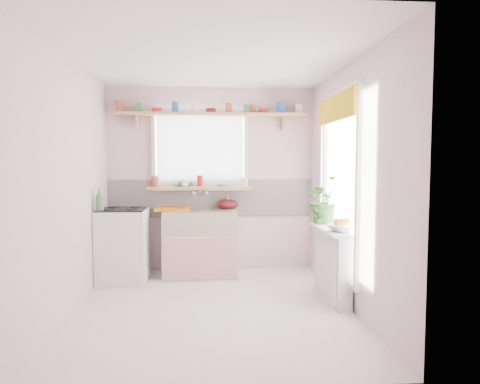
{
  "coord_description": "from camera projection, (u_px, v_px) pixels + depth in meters",
  "views": [
    {
      "loc": [
        -0.04,
        -4.29,
        1.49
      ],
      "look_at": [
        0.32,
        0.55,
        1.15
      ],
      "focal_mm": 32.0,
      "sensor_mm": 36.0,
      "label": 1
    }
  ],
  "objects": [
    {
      "name": "room",
      "position": [
        266.0,
        172.0,
        5.18
      ],
      "size": [
        3.2,
        3.2,
        3.2
      ],
      "color": "silver",
      "rests_on": "ground"
    },
    {
      "name": "sink_unit",
      "position": [
        200.0,
        243.0,
        5.62
      ],
      "size": [
        0.95,
        0.65,
        1.11
      ],
      "color": "white",
      "rests_on": "ground"
    },
    {
      "name": "cooker",
      "position": [
        123.0,
        245.0,
        5.3
      ],
      "size": [
        0.58,
        0.58,
        0.93
      ],
      "color": "white",
      "rests_on": "ground"
    },
    {
      "name": "radiator_ledge",
      "position": [
        332.0,
        263.0,
        4.64
      ],
      "size": [
        0.22,
        0.95,
        0.78
      ],
      "color": "white",
      "rests_on": "ground"
    },
    {
      "name": "windowsill",
      "position": [
        200.0,
        188.0,
        5.75
      ],
      "size": [
        1.4,
        0.22,
        0.04
      ],
      "primitive_type": "cube",
      "color": "tan",
      "rests_on": "room"
    },
    {
      "name": "pine_shelf",
      "position": [
        211.0,
        115.0,
        5.68
      ],
      "size": [
        2.52,
        0.24,
        0.04
      ],
      "primitive_type": "cube",
      "color": "tan",
      "rests_on": "room"
    },
    {
      "name": "shelf_crockery",
      "position": [
        211.0,
        109.0,
        5.68
      ],
      "size": [
        2.47,
        0.11,
        0.12
      ],
      "color": "#A55133",
      "rests_on": "pine_shelf"
    },
    {
      "name": "sill_crockery",
      "position": [
        200.0,
        182.0,
        5.75
      ],
      "size": [
        1.35,
        0.11,
        0.12
      ],
      "color": "#A55133",
      "rests_on": "windowsill"
    },
    {
      "name": "dish_tray",
      "position": [
        172.0,
        209.0,
        5.63
      ],
      "size": [
        0.44,
        0.35,
        0.04
      ],
      "primitive_type": "cube",
      "rotation": [
        0.0,
        0.0,
        -0.1
      ],
      "color": "orange",
      "rests_on": "sink_unit"
    },
    {
      "name": "colander",
      "position": [
        228.0,
        204.0,
        5.81
      ],
      "size": [
        0.37,
        0.37,
        0.13
      ],
      "primitive_type": "ellipsoid",
      "rotation": [
        0.0,
        0.0,
        -0.29
      ],
      "color": "#5C0F1B",
      "rests_on": "sink_unit"
    },
    {
      "name": "jade_plant",
      "position": [
        325.0,
        199.0,
        4.99
      ],
      "size": [
        0.57,
        0.52,
        0.55
      ],
      "primitive_type": "imported",
      "rotation": [
        0.0,
        0.0,
        0.2
      ],
      "color": "#386628",
      "rests_on": "radiator_ledge"
    },
    {
      "name": "fruit_bowl",
      "position": [
        342.0,
        228.0,
        4.38
      ],
      "size": [
        0.39,
        0.39,
        0.07
      ],
      "primitive_type": "imported",
      "rotation": [
        0.0,
        0.0,
        0.38
      ],
      "color": "silver",
      "rests_on": "radiator_ledge"
    },
    {
      "name": "herb_pot",
      "position": [
        318.0,
        215.0,
        4.88
      ],
      "size": [
        0.12,
        0.09,
        0.23
      ],
      "primitive_type": "imported",
      "rotation": [
        0.0,
        0.0,
        0.04
      ],
      "color": "#346B2B",
      "rests_on": "radiator_ledge"
    },
    {
      "name": "soap_bottle_sink",
      "position": [
        228.0,
        202.0,
        5.81
      ],
      "size": [
        0.11,
        0.11,
        0.19
      ],
      "primitive_type": "imported",
      "rotation": [
        0.0,
        0.0,
        -0.32
      ],
      "color": "#DBD761",
      "rests_on": "sink_unit"
    },
    {
      "name": "sill_cup",
      "position": [
        185.0,
        183.0,
        5.67
      ],
      "size": [
        0.12,
        0.12,
        0.09
      ],
      "primitive_type": "imported",
      "rotation": [
        0.0,
        0.0,
        0.04
      ],
      "color": "beige",
      "rests_on": "windowsill"
    },
    {
      "name": "sill_bowl",
      "position": [
        185.0,
        184.0,
        5.79
      ],
      "size": [
        0.24,
        0.24,
        0.06
      ],
      "primitive_type": "imported",
      "rotation": [
        0.0,
        0.0,
        0.17
      ],
      "color": "teal",
      "rests_on": "windowsill"
    },
    {
      "name": "shelf_vase",
      "position": [
        251.0,
        109.0,
        5.78
      ],
      "size": [
        0.16,
        0.16,
        0.14
      ],
      "primitive_type": "imported",
      "rotation": [
        0.0,
        0.0,
        -0.26
      ],
      "color": "#AE5E35",
      "rests_on": "pine_shelf"
    },
    {
      "name": "cooker_bottle",
      "position": [
        100.0,
        200.0,
        5.02
      ],
      "size": [
        0.13,
        0.13,
        0.26
      ],
      "primitive_type": "imported",
      "rotation": [
        0.0,
        0.0,
        0.37
      ],
      "color": "#3C7942",
      "rests_on": "cooker"
    },
    {
      "name": "fruit",
      "position": [
        343.0,
        222.0,
        4.39
      ],
      "size": [
        0.2,
        0.14,
        0.1
      ],
      "color": "orange",
      "rests_on": "fruit_bowl"
    }
  ]
}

